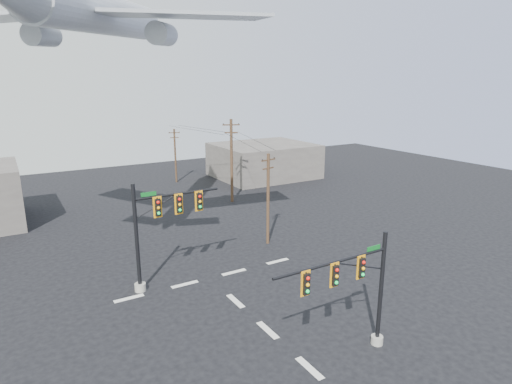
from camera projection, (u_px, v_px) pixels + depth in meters
ground at (310, 368)px, 21.76m from camera, size 120.00×120.00×0.00m
lane_markings at (256, 320)px, 26.19m from camera, size 14.00×21.20×0.01m
signal_mast_near at (358, 290)px, 21.92m from camera, size 7.30×0.73×6.60m
signal_mast_far at (158, 229)px, 29.44m from camera, size 6.47×0.85×7.69m
utility_pole_a at (268, 198)px, 37.53m from camera, size 1.61×0.49×8.17m
utility_pole_b at (232, 159)px, 50.71m from camera, size 1.89×0.94×9.96m
utility_pole_c at (175, 155)px, 61.17m from camera, size 1.54×0.53×7.69m
power_lines at (221, 134)px, 48.96m from camera, size 5.33×27.39×0.26m
airliner at (101, 15)px, 30.43m from camera, size 20.97×23.16×7.02m
building_right at (264, 160)px, 65.31m from camera, size 14.00×12.00×5.00m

